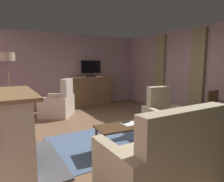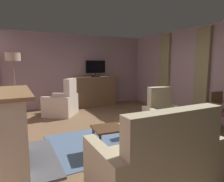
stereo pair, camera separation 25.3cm
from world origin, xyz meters
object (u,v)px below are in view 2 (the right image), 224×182
object	(u,v)px
side_chair_tucked_against_wall	(222,110)
armchair_facing_sofa	(166,121)
tv_cabinet	(95,92)
fireplace	(10,131)
folded_newspaper	(128,124)
sofa_floral	(156,162)
tv_remote	(124,123)
armchair_near_window	(62,104)
coffee_table	(119,129)
television	(96,68)
floor_lamp	(13,64)

from	to	relation	value
side_chair_tucked_against_wall	armchair_facing_sofa	bearing A→B (deg)	162.85
tv_cabinet	armchair_facing_sofa	world-z (taller)	tv_cabinet
armchair_facing_sofa	side_chair_tucked_against_wall	bearing A→B (deg)	-17.15
fireplace	folded_newspaper	size ratio (longest dim) A/B	5.06
folded_newspaper	sofa_floral	size ratio (longest dim) A/B	0.19
tv_remote	armchair_near_window	distance (m)	2.93
folded_newspaper	coffee_table	bearing A→B (deg)	-176.15
tv_remote	side_chair_tucked_against_wall	distance (m)	2.49
coffee_table	folded_newspaper	world-z (taller)	folded_newspaper
television	floor_lamp	distance (m)	2.69
floor_lamp	tv_remote	bearing A→B (deg)	-63.58
tv_remote	folded_newspaper	xyz separation A→B (m)	(0.04, -0.09, -0.01)
armchair_facing_sofa	floor_lamp	size ratio (longest dim) A/B	0.55
fireplace	coffee_table	xyz separation A→B (m)	(1.73, -0.30, -0.15)
coffee_table	floor_lamp	size ratio (longest dim) A/B	0.52
television	coffee_table	xyz separation A→B (m)	(-1.08, -3.71, -1.00)
tv_cabinet	floor_lamp	size ratio (longest dim) A/B	0.80
sofa_floral	armchair_facing_sofa	distance (m)	1.99
coffee_table	side_chair_tucked_against_wall	size ratio (longest dim) A/B	1.07
fireplace	floor_lamp	size ratio (longest dim) A/B	0.80
coffee_table	armchair_near_window	size ratio (longest dim) A/B	0.83
armchair_facing_sofa	fireplace	bearing A→B (deg)	178.86
sofa_floral	armchair_facing_sofa	world-z (taller)	sofa_floral
television	folded_newspaper	size ratio (longest dim) A/B	2.49
television	armchair_facing_sofa	size ratio (longest dim) A/B	0.72
folded_newspaper	floor_lamp	distance (m)	4.19
fireplace	sofa_floral	xyz separation A→B (m)	(1.62, -1.45, -0.21)
tv_cabinet	coffee_table	xyz separation A→B (m)	(-1.08, -3.77, -0.12)
television	fireplace	bearing A→B (deg)	-129.44
armchair_near_window	side_chair_tucked_against_wall	bearing A→B (deg)	-46.83
tv_cabinet	fireplace	bearing A→B (deg)	-129.01
fireplace	television	bearing A→B (deg)	50.56
fireplace	armchair_near_window	size ratio (longest dim) A/B	1.28
armchair_near_window	armchair_facing_sofa	distance (m)	3.21
fireplace	side_chair_tucked_against_wall	distance (m)	4.39
television	folded_newspaper	distance (m)	3.91
armchair_near_window	tv_remote	bearing A→B (deg)	-80.39
fireplace	tv_cabinet	bearing A→B (deg)	50.99
sofa_floral	armchair_near_window	xyz separation A→B (m)	(-0.23, 4.15, -0.01)
sofa_floral	armchair_near_window	size ratio (longest dim) A/B	1.33
coffee_table	floor_lamp	world-z (taller)	floor_lamp
television	coffee_table	size ratio (longest dim) A/B	0.76
tv_cabinet	coffee_table	size ratio (longest dim) A/B	1.54
tv_remote	folded_newspaper	bearing A→B (deg)	-79.03
coffee_table	sofa_floral	bearing A→B (deg)	-95.04
tv_remote	armchair_facing_sofa	bearing A→B (deg)	-5.22
folded_newspaper	tv_cabinet	bearing A→B (deg)	74.78
tv_remote	sofa_floral	xyz separation A→B (m)	(-0.26, -1.26, -0.13)
fireplace	tv_cabinet	size ratio (longest dim) A/B	1.00
coffee_table	armchair_facing_sofa	bearing A→B (deg)	10.37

